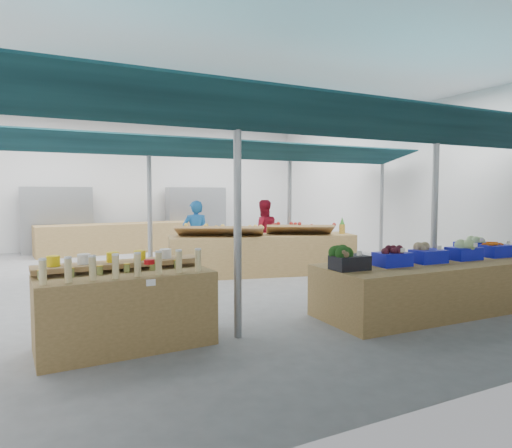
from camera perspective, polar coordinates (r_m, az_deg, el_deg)
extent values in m
plane|color=slate|center=(10.01, -6.71, -6.74)|extent=(13.00, 13.00, 0.00)
plane|color=silver|center=(10.11, -6.91, 17.34)|extent=(13.00, 13.00, 0.00)
plane|color=silver|center=(16.10, -14.88, 4.72)|extent=(12.00, 0.00, 12.00)
plane|color=silver|center=(13.18, 18.56, 4.83)|extent=(0.00, 13.00, 13.00)
cylinder|color=gray|center=(5.77, -2.32, 0.41)|extent=(0.10, 0.10, 3.00)
cylinder|color=gray|center=(10.03, -13.15, 1.83)|extent=(0.10, 0.10, 3.00)
cylinder|color=gray|center=(7.90, 21.41, 1.11)|extent=(0.10, 0.10, 3.00)
cylinder|color=gray|center=(11.39, 4.22, 2.17)|extent=(0.10, 0.10, 3.00)
cylinder|color=gray|center=(13.20, 15.43, 2.29)|extent=(0.10, 0.10, 3.00)
cylinder|color=gray|center=(6.76, 11.58, 12.34)|extent=(10.00, 0.06, 0.06)
cylinder|color=gray|center=(10.63, -3.95, 9.33)|extent=(10.00, 0.06, 0.06)
cube|color=black|center=(6.26, 15.38, 12.31)|extent=(9.50, 1.28, 0.30)
cube|color=black|center=(7.26, 8.31, 11.23)|extent=(9.50, 1.28, 0.30)
cube|color=black|center=(10.03, -2.47, 9.25)|extent=(9.50, 1.28, 0.30)
cube|color=black|center=(11.22, -5.26, 8.68)|extent=(9.50, 1.28, 0.30)
cube|color=#B23F33|center=(15.28, -23.60, 0.44)|extent=(2.00, 0.50, 2.00)
cube|color=#B23F33|center=(16.19, -7.49, 0.92)|extent=(2.00, 0.50, 2.00)
cube|color=brown|center=(5.77, -15.94, -10.33)|extent=(2.05, 0.96, 0.90)
cube|color=#997247|center=(5.93, -16.65, -4.79)|extent=(2.03, 0.46, 0.06)
cube|color=brown|center=(7.77, 21.78, -7.22)|extent=(4.01, 1.44, 0.77)
cube|color=brown|center=(10.34, 0.83, -3.86)|extent=(4.29, 1.95, 0.89)
cube|color=brown|center=(14.76, -16.41, -1.66)|extent=(5.02, 1.31, 0.89)
cube|color=#1017B6|center=(9.21, 25.98, -6.34)|extent=(0.51, 0.40, 0.55)
imported|color=#1857A0|center=(10.82, -7.54, -1.48)|extent=(0.69, 0.53, 1.67)
imported|color=maroon|center=(11.54, 0.91, -1.10)|extent=(0.94, 0.81, 1.67)
cube|color=black|center=(6.55, 11.63, -4.75)|extent=(0.52, 0.38, 0.20)
cube|color=white|center=(6.35, 12.80, -3.59)|extent=(0.08, 0.01, 0.06)
cube|color=#1017B6|center=(7.04, 16.67, -4.23)|extent=(0.52, 0.38, 0.20)
cube|color=white|center=(6.86, 17.89, -3.13)|extent=(0.08, 0.01, 0.06)
cube|color=#1017B6|center=(7.54, 20.73, -3.79)|extent=(0.52, 0.38, 0.20)
cube|color=white|center=(7.36, 21.96, -2.75)|extent=(0.08, 0.01, 0.06)
cube|color=#1017B6|center=(8.11, 24.53, -3.36)|extent=(0.52, 0.38, 0.20)
cube|color=white|center=(7.95, 25.74, -2.38)|extent=(0.08, 0.01, 0.06)
cube|color=#1017B6|center=(8.71, 27.81, -2.97)|extent=(0.52, 0.38, 0.20)
cube|color=white|center=(8.56, 28.99, -2.05)|extent=(0.08, 0.01, 0.06)
sphere|color=brown|center=(6.33, 11.17, -3.78)|extent=(0.09, 0.09, 0.09)
sphere|color=brown|center=(6.28, 10.93, -3.47)|extent=(0.06, 0.06, 0.06)
cylinder|color=#BA0C0F|center=(5.14, -13.20, -4.62)|extent=(0.12, 0.12, 0.05)
cube|color=white|center=(5.12, -13.00, -7.16)|extent=(0.10, 0.01, 0.07)
cube|color=#997247|center=(9.98, -4.56, -0.88)|extent=(2.00, 1.48, 0.26)
cube|color=#997247|center=(10.42, 5.47, -0.68)|extent=(1.65, 1.29, 0.26)
cylinder|color=#8C6019|center=(10.81, 10.71, -0.62)|extent=(0.14, 0.14, 0.22)
cone|color=#26661E|center=(10.79, 10.72, 0.39)|extent=(0.12, 0.12, 0.18)
cube|color=#1017B6|center=(9.02, 25.28, -2.68)|extent=(0.52, 0.38, 0.20)
cube|color=white|center=(8.86, 26.38, -1.78)|extent=(0.08, 0.01, 0.06)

